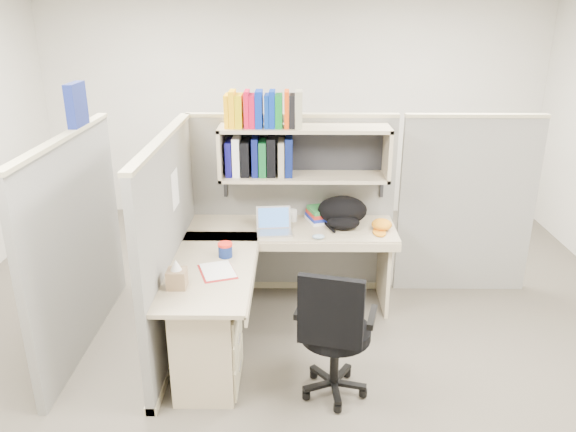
{
  "coord_description": "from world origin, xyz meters",
  "views": [
    {
      "loc": [
        0.02,
        -3.81,
        2.48
      ],
      "look_at": [
        -0.03,
        0.25,
        0.95
      ],
      "focal_mm": 35.0,
      "sensor_mm": 36.0,
      "label": 1
    }
  ],
  "objects_px": {
    "backpack": "(343,212)",
    "desk": "(234,309)",
    "laptop": "(274,221)",
    "task_chair": "(334,353)",
    "snack_canister": "(225,250)"
  },
  "relations": [
    {
      "from": "backpack",
      "to": "snack_canister",
      "type": "bearing_deg",
      "value": -147.11
    },
    {
      "from": "backpack",
      "to": "snack_canister",
      "type": "xyz_separation_m",
      "value": [
        -0.92,
        -0.63,
        -0.07
      ]
    },
    {
      "from": "laptop",
      "to": "task_chair",
      "type": "bearing_deg",
      "value": -75.17
    },
    {
      "from": "desk",
      "to": "backpack",
      "type": "relative_size",
      "value": 4.19
    },
    {
      "from": "snack_canister",
      "to": "task_chair",
      "type": "bearing_deg",
      "value": -40.66
    },
    {
      "from": "laptop",
      "to": "task_chair",
      "type": "relative_size",
      "value": 0.29
    },
    {
      "from": "laptop",
      "to": "backpack",
      "type": "height_order",
      "value": "backpack"
    },
    {
      "from": "backpack",
      "to": "task_chair",
      "type": "distance_m",
      "value": 1.39
    },
    {
      "from": "laptop",
      "to": "backpack",
      "type": "bearing_deg",
      "value": 10.21
    },
    {
      "from": "backpack",
      "to": "desk",
      "type": "bearing_deg",
      "value": -134.72
    },
    {
      "from": "laptop",
      "to": "desk",
      "type": "bearing_deg",
      "value": -115.97
    },
    {
      "from": "laptop",
      "to": "snack_canister",
      "type": "distance_m",
      "value": 0.58
    },
    {
      "from": "laptop",
      "to": "backpack",
      "type": "relative_size",
      "value": 0.69
    },
    {
      "from": "laptop",
      "to": "backpack",
      "type": "xyz_separation_m",
      "value": [
        0.57,
        0.16,
        0.02
      ]
    },
    {
      "from": "task_chair",
      "to": "laptop",
      "type": "bearing_deg",
      "value": 110.64
    }
  ]
}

